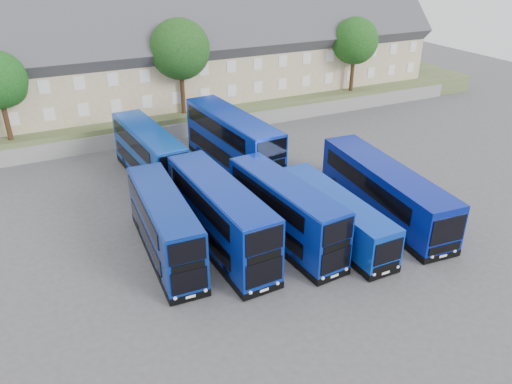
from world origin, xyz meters
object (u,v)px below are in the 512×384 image
object	(u,v)px
dd_front_left	(165,227)
coach_east_a	(334,216)
tree_east	(355,42)
tree_far	(361,27)
tree_mid	(181,51)
dd_front_mid	(220,218)

from	to	relation	value
dd_front_left	coach_east_a	distance (m)	10.96
coach_east_a	tree_east	world-z (taller)	tree_east
dd_front_left	tree_far	distance (m)	44.33
tree_far	tree_mid	bearing A→B (deg)	-165.96
dd_front_left	tree_mid	world-z (taller)	tree_mid
tree_east	tree_far	world-z (taller)	tree_far
coach_east_a	tree_east	distance (m)	29.65
coach_east_a	tree_far	bearing A→B (deg)	51.52
dd_front_left	coach_east_a	bearing A→B (deg)	-11.20
dd_front_left	tree_far	xyz separation A→B (m)	(34.40, 27.37, 5.74)
dd_front_mid	coach_east_a	distance (m)	7.56
dd_front_left	tree_far	world-z (taller)	tree_far
dd_front_mid	coach_east_a	xyz separation A→B (m)	(7.29, -1.86, -0.75)
dd_front_left	tree_far	bearing A→B (deg)	41.06
dd_front_mid	tree_far	world-z (taller)	tree_far
coach_east_a	dd_front_left	bearing A→B (deg)	166.18
dd_front_left	coach_east_a	size ratio (longest dim) A/B	0.95
dd_front_left	tree_far	size ratio (longest dim) A/B	1.19
tree_mid	tree_east	xyz separation A→B (m)	(20.00, -0.50, -0.68)
tree_far	dd_front_left	bearing A→B (deg)	-141.49
coach_east_a	tree_east	bearing A→B (deg)	52.22
dd_front_mid	tree_mid	distance (m)	22.96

